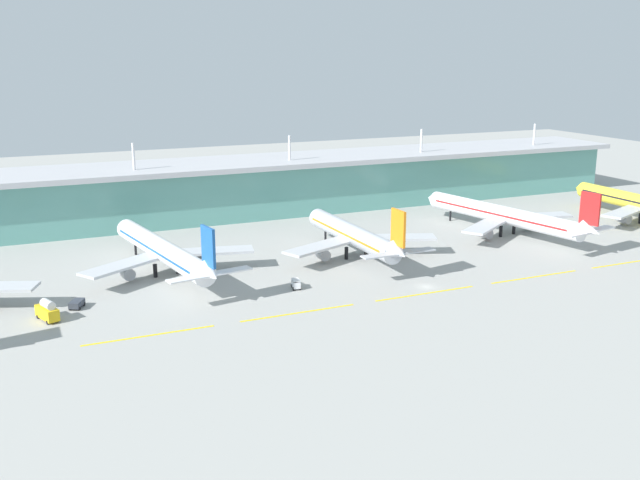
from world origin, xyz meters
TOP-DOWN VIEW (x-y plane):
  - ground_plane at (0.00, 0.00)m, footprint 600.00×600.00m
  - terminal_building at (-0.00, 100.79)m, footprint 288.00×34.00m
  - airliner_near_middle at (-58.82, 38.03)m, footprint 48.09×67.09m
  - airliner_center at (-4.46, 32.58)m, footprint 48.79×58.74m
  - airliner_far_middle at (52.61, 36.70)m, footprint 47.84×71.18m
  - taxiway_stripe_west at (-71.00, -4.50)m, footprint 28.00×0.70m
  - taxiway_stripe_mid_west at (-37.00, -4.50)m, footprint 28.00×0.70m
  - taxiway_stripe_centre at (-3.00, -4.50)m, footprint 28.00×0.70m
  - taxiway_stripe_mid_east at (31.00, -4.50)m, footprint 28.00×0.70m
  - taxiway_stripe_east at (65.00, -4.50)m, footprint 28.00×0.70m
  - pushback_tug at (-83.28, 19.40)m, footprint 4.15×5.01m
  - fuel_truck at (-90.00, 13.65)m, footprint 4.97×7.65m
  - baggage_cart at (-31.04, 12.02)m, footprint 2.56×3.87m

SIDE VIEW (x-z plane):
  - ground_plane at x=0.00m, z-range 0.00..0.00m
  - taxiway_stripe_west at x=-71.00m, z-range 0.00..0.04m
  - taxiway_stripe_mid_west at x=-37.00m, z-range 0.00..0.04m
  - taxiway_stripe_centre at x=-3.00m, z-range 0.00..0.04m
  - taxiway_stripe_mid_east at x=31.00m, z-range 0.00..0.04m
  - taxiway_stripe_east at x=65.00m, z-range 0.00..0.04m
  - pushback_tug at x=-83.28m, z-range 0.18..2.03m
  - baggage_cart at x=-31.04m, z-range 0.02..2.50m
  - fuel_truck at x=-90.00m, z-range -0.21..4.74m
  - airliner_center at x=-4.46m, z-range -3.01..15.89m
  - airliner_near_middle at x=-58.82m, z-range -3.00..15.90m
  - airliner_far_middle at x=52.61m, z-range -2.99..15.91m
  - terminal_building at x=0.00m, z-range -4.30..24.66m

